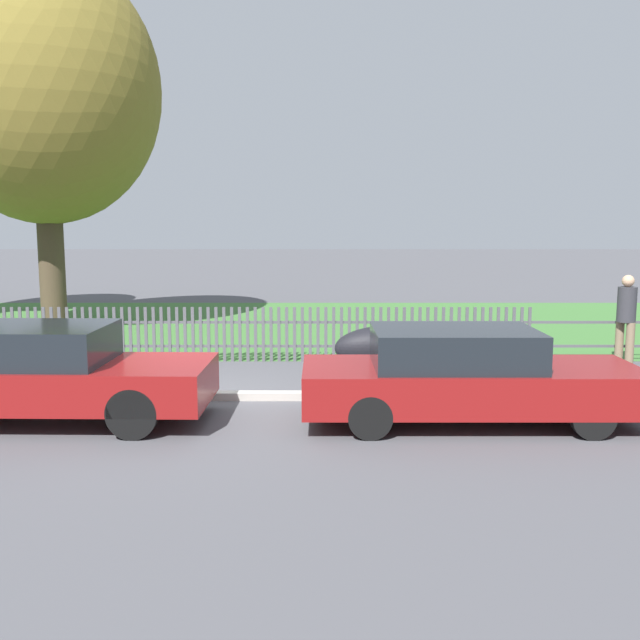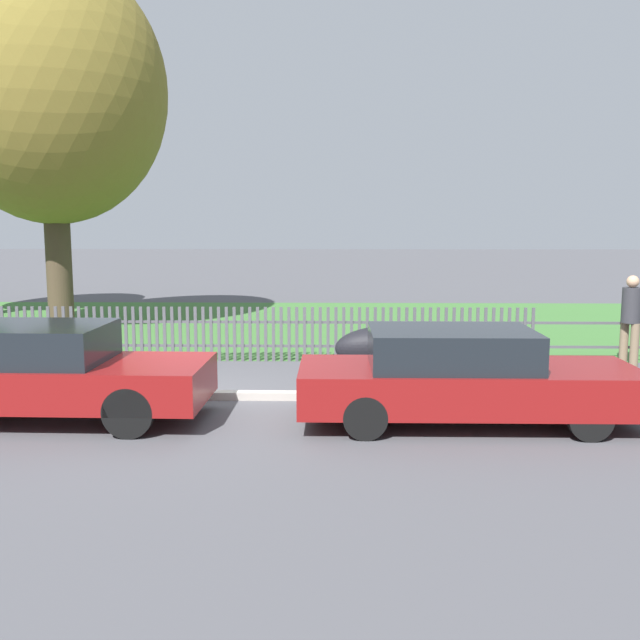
{
  "view_description": "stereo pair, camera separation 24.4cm",
  "coord_description": "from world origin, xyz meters",
  "px_view_note": "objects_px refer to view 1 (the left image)",
  "views": [
    {
      "loc": [
        1.94,
        -10.58,
        2.72
      ],
      "look_at": [
        1.94,
        1.09,
        1.1
      ],
      "focal_mm": 40.0,
      "sensor_mm": 36.0,
      "label": 1
    },
    {
      "loc": [
        2.19,
        -10.58,
        2.72
      ],
      "look_at": [
        1.94,
        1.09,
        1.1
      ],
      "focal_mm": 40.0,
      "sensor_mm": 36.0,
      "label": 2
    }
  ],
  "objects_px": {
    "parked_car_red_compact": "(466,376)",
    "tree_behind_motorcycle": "(43,91)",
    "covered_motorcycle": "(391,347)",
    "parked_car_navy_estate": "(41,373)",
    "pedestrian_near_fence": "(626,315)"
  },
  "relations": [
    {
      "from": "parked_car_red_compact",
      "to": "tree_behind_motorcycle",
      "type": "distance_m",
      "value": 12.85
    },
    {
      "from": "covered_motorcycle",
      "to": "tree_behind_motorcycle",
      "type": "xyz_separation_m",
      "value": [
        -7.8,
        5.5,
        5.21
      ]
    },
    {
      "from": "parked_car_navy_estate",
      "to": "covered_motorcycle",
      "type": "height_order",
      "value": "parked_car_navy_estate"
    },
    {
      "from": "pedestrian_near_fence",
      "to": "parked_car_red_compact",
      "type": "bearing_deg",
      "value": -70.9
    },
    {
      "from": "parked_car_red_compact",
      "to": "tree_behind_motorcycle",
      "type": "relative_size",
      "value": 0.5
    },
    {
      "from": "tree_behind_motorcycle",
      "to": "parked_car_navy_estate",
      "type": "bearing_deg",
      "value": -70.75
    },
    {
      "from": "covered_motorcycle",
      "to": "tree_behind_motorcycle",
      "type": "distance_m",
      "value": 10.88
    },
    {
      "from": "parked_car_red_compact",
      "to": "covered_motorcycle",
      "type": "bearing_deg",
      "value": 106.18
    },
    {
      "from": "parked_car_navy_estate",
      "to": "pedestrian_near_fence",
      "type": "bearing_deg",
      "value": 23.15
    },
    {
      "from": "covered_motorcycle",
      "to": "tree_behind_motorcycle",
      "type": "height_order",
      "value": "tree_behind_motorcycle"
    },
    {
      "from": "parked_car_navy_estate",
      "to": "parked_car_red_compact",
      "type": "relative_size",
      "value": 0.99
    },
    {
      "from": "parked_car_navy_estate",
      "to": "tree_behind_motorcycle",
      "type": "relative_size",
      "value": 0.5
    },
    {
      "from": "covered_motorcycle",
      "to": "pedestrian_near_fence",
      "type": "xyz_separation_m",
      "value": [
        4.57,
        1.32,
        0.39
      ]
    },
    {
      "from": "parked_car_red_compact",
      "to": "tree_behind_motorcycle",
      "type": "xyz_separation_m",
      "value": [
        -8.56,
        8.09,
        5.15
      ]
    },
    {
      "from": "covered_motorcycle",
      "to": "pedestrian_near_fence",
      "type": "height_order",
      "value": "pedestrian_near_fence"
    }
  ]
}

